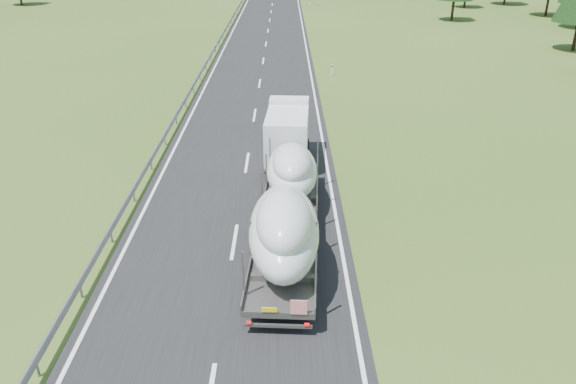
{
  "coord_description": "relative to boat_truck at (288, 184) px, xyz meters",
  "views": [
    {
      "loc": [
        2.22,
        -21.05,
        12.41
      ],
      "look_at": [
        2.34,
        1.19,
        1.83
      ],
      "focal_mm": 35.0,
      "sensor_mm": 36.0,
      "label": 1
    }
  ],
  "objects": [
    {
      "name": "ground",
      "position": [
        -2.34,
        -1.68,
        -2.01
      ],
      "size": [
        400.0,
        400.0,
        0.0
      ],
      "primitive_type": "plane",
      "color": "#364C19",
      "rests_on": "ground"
    },
    {
      "name": "boat_truck",
      "position": [
        0.0,
        0.0,
        0.0
      ],
      "size": [
        3.24,
        17.81,
        3.88
      ],
      "color": "silver",
      "rests_on": "ground"
    }
  ]
}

